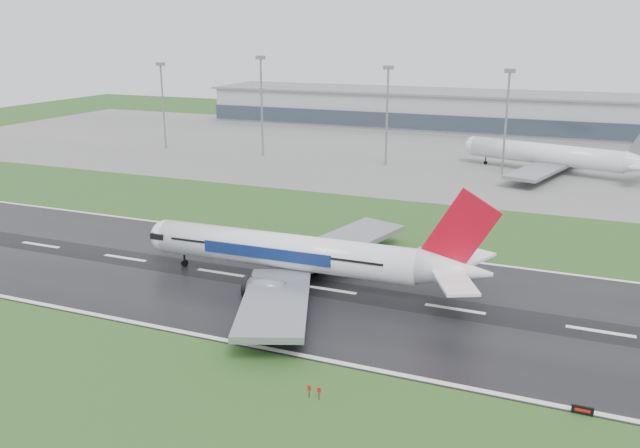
% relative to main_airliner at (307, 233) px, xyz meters
% --- Properties ---
extents(ground, '(520.00, 520.00, 0.00)m').
position_rel_main_airliner_xyz_m(ground, '(4.39, -1.15, -8.75)').
color(ground, '#23491B').
rests_on(ground, ground).
extents(runway, '(400.00, 45.00, 0.10)m').
position_rel_main_airliner_xyz_m(runway, '(4.39, -1.15, -8.70)').
color(runway, black).
rests_on(runway, ground).
extents(apron, '(400.00, 130.00, 0.08)m').
position_rel_main_airliner_xyz_m(apron, '(4.39, 123.85, -8.71)').
color(apron, slate).
rests_on(apron, ground).
extents(terminal, '(240.00, 36.00, 15.00)m').
position_rel_main_airliner_xyz_m(terminal, '(4.39, 183.85, -1.25)').
color(terminal, '#90939B').
rests_on(terminal, ground).
extents(main_airliner, '(59.82, 57.10, 17.30)m').
position_rel_main_airliner_xyz_m(main_airliner, '(0.00, 0.00, 0.00)').
color(main_airliner, white).
rests_on(main_airliner, runway).
extents(parked_airliner, '(70.85, 68.08, 17.07)m').
position_rel_main_airliner_xyz_m(parked_airliner, '(31.71, 106.71, -0.13)').
color(parked_airliner, silver).
rests_on(parked_airliner, apron).
extents(runway_sign, '(2.31, 0.46, 1.04)m').
position_rel_main_airliner_xyz_m(runway_sign, '(42.44, -23.64, -8.23)').
color(runway_sign, black).
rests_on(runway_sign, ground).
extents(floodmast_0, '(0.64, 0.64, 28.40)m').
position_rel_main_airliner_xyz_m(floodmast_0, '(-96.79, 98.85, 5.45)').
color(floodmast_0, gray).
rests_on(floodmast_0, ground).
extents(floodmast_1, '(0.64, 0.64, 31.08)m').
position_rel_main_airliner_xyz_m(floodmast_1, '(-58.51, 98.85, 6.79)').
color(floodmast_1, gray).
rests_on(floodmast_1, ground).
extents(floodmast_2, '(0.64, 0.64, 28.83)m').
position_rel_main_airliner_xyz_m(floodmast_2, '(-16.28, 98.85, 5.67)').
color(floodmast_2, gray).
rests_on(floodmast_2, ground).
extents(floodmast_3, '(0.64, 0.64, 28.61)m').
position_rel_main_airliner_xyz_m(floodmast_3, '(18.53, 98.85, 5.55)').
color(floodmast_3, gray).
rests_on(floodmast_3, ground).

